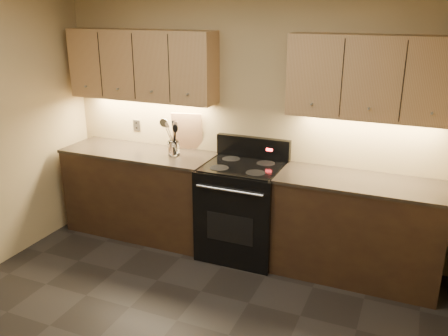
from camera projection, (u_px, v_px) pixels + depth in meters
The scene contains 14 objects.
wall_back at pixel (247, 120), 4.70m from camera, with size 4.00×0.04×2.60m, color tan.
counter_left at pixel (141, 192), 5.12m from camera, with size 1.62×0.62×0.93m.
counter_right at pixel (357, 229), 4.27m from camera, with size 1.46×0.62×0.93m.
stove at pixel (242, 209), 4.66m from camera, with size 0.76×0.68×1.14m.
upper_cab_left at pixel (142, 65), 4.81m from camera, with size 1.60×0.30×0.70m, color #A68453.
upper_cab_right at pixel (374, 78), 3.97m from camera, with size 1.44×0.30×0.70m, color #A68453.
outlet_plate at pixel (137, 125), 5.23m from camera, with size 0.09×0.01×0.12m, color #B2B5BA.
utensil_crock at pixel (174, 149), 4.81m from camera, with size 0.13×0.13×0.15m.
cutting_board at pixel (187, 131), 4.96m from camera, with size 0.32×0.02×0.40m, color tan.
wooden_spoon at pixel (170, 137), 4.78m from camera, with size 0.06×0.06×0.34m, color tan, non-canonical shape.
black_spoon at pixel (175, 138), 4.80m from camera, with size 0.06×0.06×0.31m, color black, non-canonical shape.
black_turner at pixel (173, 137), 4.75m from camera, with size 0.08×0.08×0.35m, color black, non-canonical shape.
steel_spatula at pixel (177, 137), 4.76m from camera, with size 0.08×0.08×0.35m, color silver, non-canonical shape.
steel_skimmer at pixel (177, 137), 4.75m from camera, with size 0.09×0.09×0.37m, color silver, non-canonical shape.
Camera 1 is at (1.58, -2.33, 2.37)m, focal length 38.00 mm.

